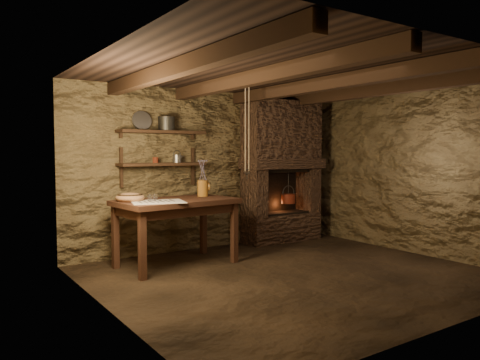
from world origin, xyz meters
TOP-DOWN VIEW (x-y plane):
  - floor at (0.00, 0.00)m, footprint 4.50×4.50m
  - back_wall at (0.00, 2.00)m, footprint 4.50×0.04m
  - front_wall at (0.00, -2.00)m, footprint 4.50×0.04m
  - left_wall at (-2.25, 0.00)m, footprint 0.04×4.00m
  - right_wall at (2.25, 0.00)m, footprint 0.04×4.00m
  - ceiling at (0.00, 0.00)m, footprint 4.50×4.00m
  - beam_far_left at (-1.50, 0.00)m, footprint 0.14×3.95m
  - beam_mid_left at (-0.50, 0.00)m, footprint 0.14×3.95m
  - beam_mid_right at (0.50, 0.00)m, footprint 0.14×3.95m
  - beam_far_right at (1.50, 0.00)m, footprint 0.14×3.95m
  - shelf_lower at (-0.85, 1.84)m, footprint 1.25×0.30m
  - shelf_upper at (-0.85, 1.84)m, footprint 1.25×0.30m
  - hearth at (1.25, 1.77)m, footprint 1.43×0.51m
  - work_table at (-0.95, 1.22)m, footprint 1.58×1.00m
  - linen_cloth at (-1.28, 1.06)m, footprint 0.74×0.65m
  - pewter_cutlery_row at (-1.28, 1.04)m, footprint 0.56×0.33m
  - drinking_glasses at (-1.26, 1.18)m, footprint 0.20×0.06m
  - stoneware_jug at (-0.46, 1.39)m, footprint 0.19×0.19m
  - wooden_bowl at (-1.52, 1.35)m, footprint 0.46×0.46m
  - iron_stockpot at (-0.78, 1.84)m, footprint 0.26×0.26m
  - tin_pan at (-1.11, 1.94)m, footprint 0.28×0.15m
  - small_kettle at (-0.62, 1.84)m, footprint 0.18×0.15m
  - rusty_tin at (-0.95, 1.84)m, footprint 0.09×0.09m
  - red_pot at (1.36, 1.72)m, footprint 0.25×0.23m
  - hanging_ropes at (0.05, 1.05)m, footprint 0.08×0.08m

SIDE VIEW (x-z plane):
  - floor at x=0.00m, z-range 0.00..0.00m
  - work_table at x=-0.95m, z-range 0.03..0.89m
  - red_pot at x=1.36m, z-range 0.44..0.98m
  - linen_cloth at x=-1.28m, z-range 0.86..0.87m
  - pewter_cutlery_row at x=-1.28m, z-range 0.87..0.88m
  - wooden_bowl at x=-1.52m, z-range 0.84..0.97m
  - drinking_glasses at x=-1.26m, z-range 0.87..0.95m
  - stoneware_jug at x=-0.46m, z-range 0.82..1.34m
  - back_wall at x=0.00m, z-range 0.00..2.40m
  - front_wall at x=0.00m, z-range 0.00..2.40m
  - left_wall at x=-2.25m, z-range 0.00..2.40m
  - right_wall at x=2.25m, z-range 0.00..2.40m
  - hearth at x=1.25m, z-range 0.08..2.38m
  - shelf_lower at x=-0.85m, z-range 1.28..1.32m
  - rusty_tin at x=-0.95m, z-range 1.32..1.40m
  - small_kettle at x=-0.62m, z-range 1.29..1.46m
  - shelf_upper at x=-0.85m, z-range 1.73..1.77m
  - hanging_ropes at x=0.05m, z-range 1.20..2.40m
  - iron_stockpot at x=-0.78m, z-range 1.77..1.95m
  - tin_pan at x=-1.11m, z-range 1.77..2.04m
  - beam_far_left at x=-1.50m, z-range 2.23..2.39m
  - beam_mid_left at x=-0.50m, z-range 2.23..2.39m
  - beam_mid_right at x=0.50m, z-range 2.23..2.39m
  - beam_far_right at x=1.50m, z-range 2.23..2.39m
  - ceiling at x=0.00m, z-range 2.38..2.42m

